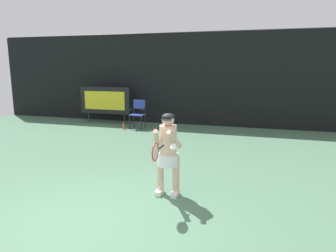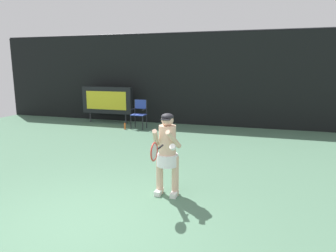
# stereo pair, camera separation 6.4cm
# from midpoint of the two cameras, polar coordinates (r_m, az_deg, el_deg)

# --- Properties ---
(ground) EXTENTS (18.00, 22.00, 0.03)m
(ground) POSITION_cam_midpoint_polar(r_m,az_deg,el_deg) (4.87, -16.83, -18.43)
(ground) COLOR #4B7258
(backdrop_screen) EXTENTS (18.00, 0.12, 3.66)m
(backdrop_screen) POSITION_cam_midpoint_polar(r_m,az_deg,el_deg) (12.42, 5.72, 8.50)
(backdrop_screen) COLOR black
(backdrop_screen) RESTS_ON ground
(scoreboard) EXTENTS (2.20, 0.21, 1.50)m
(scoreboard) POSITION_cam_midpoint_polar(r_m,az_deg,el_deg) (13.07, -11.04, 4.68)
(scoreboard) COLOR black
(scoreboard) RESTS_ON ground
(umpire_chair) EXTENTS (0.52, 0.44, 1.08)m
(umpire_chair) POSITION_cam_midpoint_polar(r_m,az_deg,el_deg) (11.77, -5.16, 2.54)
(umpire_chair) COLOR black
(umpire_chair) RESTS_ON ground
(water_bottle) EXTENTS (0.07, 0.07, 0.27)m
(water_bottle) POSITION_cam_midpoint_polar(r_m,az_deg,el_deg) (11.72, -7.81, -0.01)
(water_bottle) COLOR orange
(water_bottle) RESTS_ON ground
(tennis_player) EXTENTS (0.52, 0.59, 1.52)m
(tennis_player) POSITION_cam_midpoint_polar(r_m,az_deg,el_deg) (5.60, 0.19, -4.57)
(tennis_player) COLOR white
(tennis_player) RESTS_ON ground
(tennis_racket) EXTENTS (0.03, 0.60, 0.31)m
(tennis_racket) POSITION_cam_midpoint_polar(r_m,az_deg,el_deg) (4.98, -2.11, -4.70)
(tennis_racket) COLOR black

